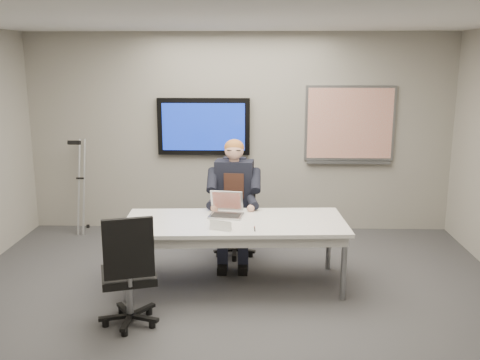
{
  "coord_description": "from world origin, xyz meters",
  "views": [
    {
      "loc": [
        0.25,
        -4.53,
        2.43
      ],
      "look_at": [
        0.07,
        1.11,
        1.15
      ],
      "focal_mm": 40.0,
      "sensor_mm": 36.0,
      "label": 1
    }
  ],
  "objects_px": {
    "seated_person": "(234,214)",
    "laptop": "(226,209)",
    "conference_table": "(235,228)",
    "office_chair_far": "(236,230)",
    "office_chair_near": "(130,291)"
  },
  "relations": [
    {
      "from": "seated_person",
      "to": "laptop",
      "type": "distance_m",
      "value": 0.51
    },
    {
      "from": "conference_table",
      "to": "office_chair_far",
      "type": "bearing_deg",
      "value": 88.62
    },
    {
      "from": "office_chair_far",
      "to": "laptop",
      "type": "distance_m",
      "value": 0.87
    },
    {
      "from": "conference_table",
      "to": "seated_person",
      "type": "bearing_deg",
      "value": 90.36
    },
    {
      "from": "conference_table",
      "to": "office_chair_near",
      "type": "relative_size",
      "value": 2.21
    },
    {
      "from": "seated_person",
      "to": "laptop",
      "type": "relative_size",
      "value": 3.73
    },
    {
      "from": "office_chair_far",
      "to": "office_chair_near",
      "type": "distance_m",
      "value": 2.12
    },
    {
      "from": "laptop",
      "to": "office_chair_far",
      "type": "bearing_deg",
      "value": 92.47
    },
    {
      "from": "conference_table",
      "to": "office_chair_far",
      "type": "relative_size",
      "value": 2.38
    },
    {
      "from": "office_chair_far",
      "to": "office_chair_near",
      "type": "relative_size",
      "value": 0.93
    },
    {
      "from": "office_chair_far",
      "to": "conference_table",
      "type": "bearing_deg",
      "value": -71.5
    },
    {
      "from": "office_chair_far",
      "to": "laptop",
      "type": "height_order",
      "value": "office_chair_far"
    },
    {
      "from": "seated_person",
      "to": "laptop",
      "type": "xyz_separation_m",
      "value": [
        -0.06,
        -0.46,
        0.2
      ]
    },
    {
      "from": "office_chair_near",
      "to": "laptop",
      "type": "bearing_deg",
      "value": -142.12
    },
    {
      "from": "office_chair_far",
      "to": "laptop",
      "type": "xyz_separation_m",
      "value": [
        -0.08,
        -0.73,
        0.48
      ]
    }
  ]
}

